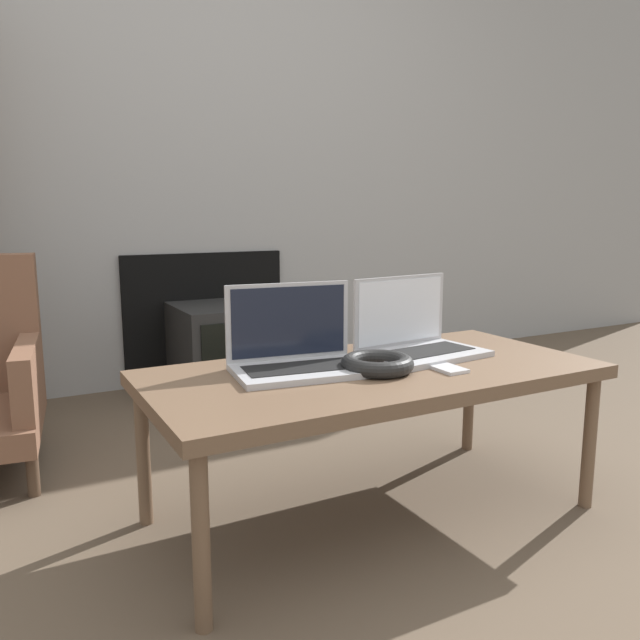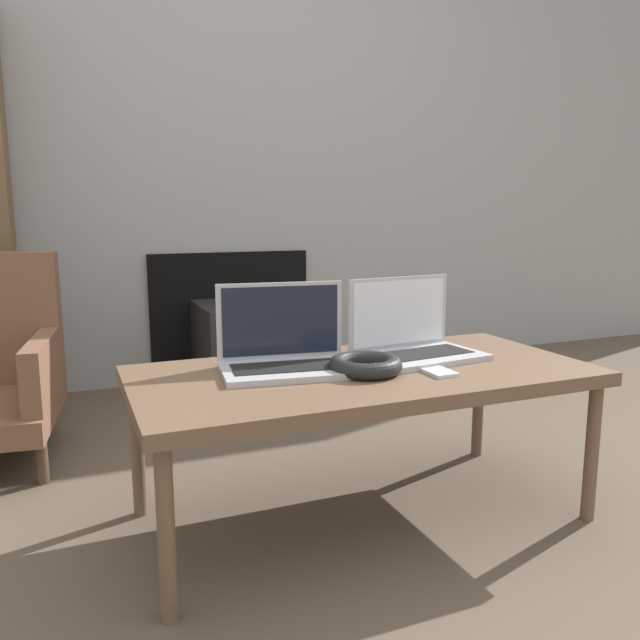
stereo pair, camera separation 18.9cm
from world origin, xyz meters
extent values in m
plane|color=brown|center=(0.00, 0.00, 0.00)|extent=(14.00, 14.00, 0.00)
cube|color=#999999|center=(0.00, 1.99, 1.30)|extent=(7.00, 0.06, 2.60)
cube|color=black|center=(0.05, 1.95, 0.31)|extent=(0.79, 0.03, 0.62)
cube|color=brown|center=(0.00, 0.39, 0.40)|extent=(1.19, 0.57, 0.04)
cylinder|color=brown|center=(-0.56, 0.14, 0.19)|extent=(0.04, 0.04, 0.38)
cylinder|color=brown|center=(0.56, 0.14, 0.19)|extent=(0.04, 0.04, 0.38)
cylinder|color=brown|center=(-0.56, 0.63, 0.19)|extent=(0.04, 0.04, 0.38)
cylinder|color=brown|center=(0.56, 0.63, 0.19)|extent=(0.04, 0.04, 0.38)
cube|color=#B2B2B7|center=(-0.19, 0.42, 0.42)|extent=(0.37, 0.26, 0.02)
cube|color=black|center=(-0.19, 0.42, 0.43)|extent=(0.30, 0.16, 0.00)
cube|color=#B2B2B7|center=(-0.18, 0.53, 0.53)|extent=(0.34, 0.05, 0.20)
cube|color=black|center=(-0.18, 0.52, 0.53)|extent=(0.31, 0.04, 0.18)
cube|color=#B2B2B7|center=(0.19, 0.42, 0.42)|extent=(0.36, 0.25, 0.02)
cube|color=black|center=(0.19, 0.42, 0.43)|extent=(0.30, 0.15, 0.00)
cube|color=#B2B2B7|center=(0.18, 0.53, 0.53)|extent=(0.34, 0.04, 0.20)
cube|color=white|center=(0.18, 0.52, 0.53)|extent=(0.31, 0.04, 0.18)
torus|color=black|center=(-0.01, 0.35, 0.44)|extent=(0.19, 0.19, 0.04)
cube|color=silver|center=(0.15, 0.30, 0.42)|extent=(0.06, 0.14, 0.01)
cube|color=black|center=(0.05, 1.72, 0.20)|extent=(0.41, 0.44, 0.40)
cube|color=black|center=(0.05, 1.50, 0.20)|extent=(0.33, 0.01, 0.31)
cube|color=brown|center=(-0.79, 1.15, 0.32)|extent=(0.12, 0.51, 0.20)
cylinder|color=#4C3828|center=(-0.81, 0.95, 0.07)|extent=(0.04, 0.04, 0.14)
cylinder|color=#4C3828|center=(-0.81, 1.41, 0.07)|extent=(0.04, 0.04, 0.14)
camera|label=1|loc=(-0.88, -0.95, 0.82)|focal=35.00mm
camera|label=2|loc=(-0.71, -1.03, 0.82)|focal=35.00mm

